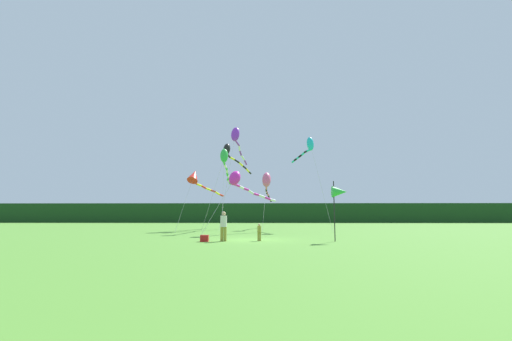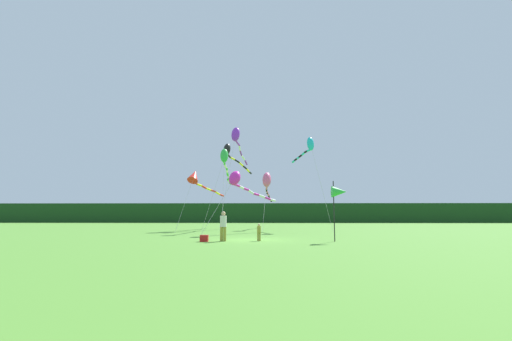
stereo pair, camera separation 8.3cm
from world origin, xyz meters
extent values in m
plane|color=#4C842D|center=(0.00, 0.00, 0.00)|extent=(120.00, 120.00, 0.00)
cube|color=#193D19|center=(0.00, 45.00, 1.82)|extent=(108.00, 3.31, 3.65)
cylinder|color=olive|center=(-1.93, -1.36, 0.43)|extent=(0.18, 0.18, 0.86)
cylinder|color=olive|center=(-1.73, -1.36, 0.43)|extent=(0.18, 0.18, 0.86)
cylinder|color=silver|center=(-1.83, -1.36, 1.21)|extent=(0.40, 0.40, 0.68)
sphere|color=tan|center=(-1.83, -1.36, 1.67)|extent=(0.25, 0.25, 0.25)
cylinder|color=olive|center=(0.29, -1.06, 0.25)|extent=(0.11, 0.11, 0.51)
cylinder|color=olive|center=(0.40, -1.06, 0.25)|extent=(0.11, 0.11, 0.51)
cylinder|color=olive|center=(0.34, -1.06, 0.71)|extent=(0.23, 0.23, 0.40)
sphere|color=tan|center=(0.34, -1.06, 0.98)|extent=(0.15, 0.15, 0.15)
cube|color=red|center=(-2.92, -1.68, 0.20)|extent=(0.48, 0.38, 0.39)
cylinder|color=black|center=(4.91, -1.40, 1.82)|extent=(0.06, 0.06, 3.65)
cone|color=green|center=(5.26, -1.40, 2.99)|extent=(0.90, 0.70, 0.70)
cylinder|color=#B2B2B2|center=(-6.76, 9.96, 2.73)|extent=(0.83, 3.89, 5.48)
cone|color=red|center=(-6.36, 11.89, 5.47)|extent=(1.40, 1.83, 1.69)
cylinder|color=red|center=(-6.31, 12.35, 4.83)|extent=(0.32, 0.98, 0.43)
cylinder|color=yellow|center=(-6.08, 13.23, 4.65)|extent=(0.53, 0.95, 0.32)
cylinder|color=red|center=(-5.75, 14.08, 4.49)|extent=(0.53, 0.97, 0.39)
cylinder|color=yellow|center=(-5.40, 14.93, 4.32)|extent=(0.57, 0.95, 0.33)
cylinder|color=red|center=(-5.01, 15.77, 4.18)|extent=(0.58, 0.94, 0.34)
cylinder|color=yellow|center=(-4.63, 16.60, 3.99)|extent=(0.58, 0.96, 0.44)
cylinder|color=red|center=(-4.26, 17.44, 3.80)|extent=(0.55, 0.95, 0.34)
cylinder|color=#B2B2B2|center=(0.73, 12.58, 2.67)|extent=(0.49, 4.90, 5.35)
ellipsoid|color=#E5598C|center=(0.96, 15.03, 5.34)|extent=(1.08, 1.73, 2.01)
cylinder|color=#E5598C|center=(0.95, 15.37, 4.52)|extent=(0.23, 0.76, 0.42)
cylinder|color=black|center=(0.94, 16.06, 4.31)|extent=(0.20, 0.74, 0.38)
cylinder|color=#E5598C|center=(0.98, 16.75, 4.17)|extent=(0.29, 0.74, 0.29)
cylinder|color=black|center=(1.03, 17.43, 4.06)|extent=(0.21, 0.73, 0.32)
cylinder|color=#E5598C|center=(1.11, 18.12, 3.92)|extent=(0.36, 0.76, 0.35)
cylinder|color=black|center=(1.23, 18.79, 3.73)|extent=(0.29, 0.77, 0.42)
cylinder|color=#E5598C|center=(1.38, 19.47, 3.49)|extent=(0.42, 0.78, 0.42)
cylinder|color=black|center=(1.52, 20.14, 3.28)|extent=(0.28, 0.76, 0.38)
cylinder|color=#B2B2B2|center=(6.19, 11.05, 4.40)|extent=(1.54, 2.99, 8.80)
ellipsoid|color=#1EB7CC|center=(5.44, 12.53, 8.79)|extent=(1.08, 1.26, 1.61)
cylinder|color=#1EB7CC|center=(5.31, 12.76, 8.17)|extent=(0.45, 0.58, 0.27)
cylinder|color=black|center=(5.07, 13.23, 8.10)|extent=(0.41, 0.59, 0.26)
cylinder|color=#1EB7CC|center=(4.85, 13.72, 7.99)|extent=(0.43, 0.62, 0.36)
cylinder|color=black|center=(4.60, 14.19, 7.82)|extent=(0.48, 0.61, 0.36)
cylinder|color=#1EB7CC|center=(4.38, 14.67, 7.69)|extent=(0.36, 0.60, 0.28)
cylinder|color=black|center=(4.18, 15.16, 7.59)|extent=(0.44, 0.61, 0.33)
cylinder|color=#1EB7CC|center=(3.96, 15.64, 7.45)|extent=(0.41, 0.62, 0.34)
cylinder|color=#B2B2B2|center=(-2.83, 3.97, 2.29)|extent=(2.18, 3.64, 4.60)
ellipsoid|color=#E026B2|center=(-1.76, 5.78, 4.58)|extent=(1.51, 1.60, 1.50)
cylinder|color=#E026B2|center=(-1.59, 6.12, 4.02)|extent=(0.52, 0.80, 0.30)
cylinder|color=white|center=(-1.28, 6.82, 3.91)|extent=(0.49, 0.81, 0.31)
cylinder|color=#E026B2|center=(-0.93, 7.49, 3.79)|extent=(0.58, 0.78, 0.32)
cylinder|color=white|center=(-0.52, 8.14, 3.60)|extent=(0.62, 0.80, 0.45)
cylinder|color=#E026B2|center=(-0.07, 8.75, 3.41)|extent=(0.66, 0.74, 0.31)
cylinder|color=white|center=(0.44, 9.32, 3.27)|extent=(0.70, 0.72, 0.36)
cylinder|color=#E026B2|center=(0.96, 9.87, 3.10)|extent=(0.71, 0.72, 0.38)
cylinder|color=white|center=(1.48, 10.43, 2.95)|extent=(0.68, 0.72, 0.30)
cylinder|color=#B2B2B2|center=(-2.91, 7.58, 3.52)|extent=(0.28, 3.40, 7.06)
ellipsoid|color=green|center=(-3.04, 9.27, 7.05)|extent=(0.81, 1.06, 1.51)
cylinder|color=green|center=(-3.06, 9.63, 6.41)|extent=(0.25, 0.77, 0.35)
cylinder|color=white|center=(-3.05, 10.35, 6.23)|extent=(0.29, 0.80, 0.41)
cylinder|color=green|center=(-3.00, 11.06, 6.07)|extent=(0.20, 0.75, 0.29)
cylinder|color=white|center=(-3.03, 11.78, 5.92)|extent=(0.25, 0.79, 0.41)
cylinder|color=green|center=(-3.06, 12.50, 5.70)|extent=(0.22, 0.78, 0.42)
cylinder|color=white|center=(-3.03, 13.22, 5.53)|extent=(0.29, 0.77, 0.31)
cylinder|color=green|center=(-3.09, 13.92, 5.37)|extent=(0.43, 0.80, 0.39)
cylinder|color=white|center=(-3.16, 14.62, 5.20)|extent=(0.28, 0.77, 0.32)
cylinder|color=green|center=(-3.08, 15.33, 5.05)|extent=(0.29, 0.79, 0.38)
cylinder|color=#B2B2B2|center=(-3.20, 14.38, 5.41)|extent=(1.17, 4.92, 10.83)
ellipsoid|color=purple|center=(-2.62, 16.83, 10.82)|extent=(1.22, 1.32, 1.90)
cylinder|color=purple|center=(-2.45, 17.44, 9.93)|extent=(0.56, 1.33, 0.54)
cylinder|color=white|center=(-2.27, 18.69, 9.57)|extent=(0.21, 1.33, 0.57)
cylinder|color=purple|center=(-2.22, 19.95, 9.19)|extent=(0.32, 1.34, 0.57)
cylinder|color=white|center=(-2.00, 21.20, 8.79)|extent=(0.53, 1.34, 0.60)
cylinder|color=purple|center=(-1.72, 22.44, 8.37)|extent=(0.43, 1.35, 0.62)
cylinder|color=#B2B2B2|center=(-4.25, 12.16, 4.30)|extent=(1.87, 4.39, 8.62)
ellipsoid|color=black|center=(-3.33, 14.35, 8.61)|extent=(1.12, 1.35, 1.48)
cylinder|color=black|center=(-3.19, 14.73, 7.96)|extent=(0.49, 0.90, 0.45)
cylinder|color=yellow|center=(-2.86, 15.49, 7.78)|extent=(0.58, 0.85, 0.31)
cylinder|color=black|center=(-2.41, 16.18, 7.60)|extent=(0.69, 0.83, 0.45)
cylinder|color=yellow|center=(-1.98, 16.88, 7.33)|extent=(0.58, 0.88, 0.47)
cylinder|color=black|center=(-1.61, 17.62, 7.07)|extent=(0.58, 0.88, 0.44)
cylinder|color=yellow|center=(-1.28, 18.38, 6.82)|extent=(0.48, 0.90, 0.45)
cylinder|color=black|center=(-1.03, 19.16, 6.62)|extent=(0.43, 0.88, 0.34)
camera|label=1|loc=(0.59, -22.90, 1.66)|focal=24.60mm
camera|label=2|loc=(0.67, -22.90, 1.66)|focal=24.60mm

